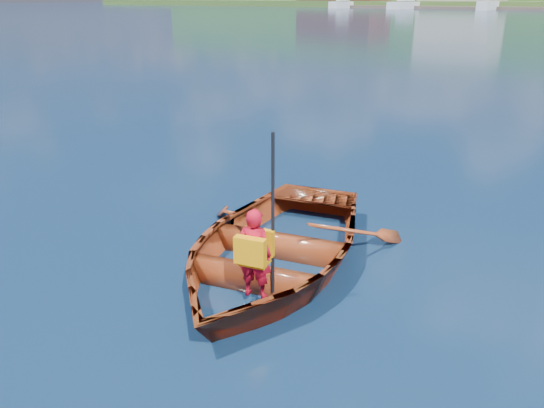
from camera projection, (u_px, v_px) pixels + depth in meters
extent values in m
plane|color=#0E223B|center=(243.00, 273.00, 6.51)|extent=(600.00, 600.00, 0.00)
imported|color=#6E380B|center=(272.00, 246.00, 6.60)|extent=(3.84, 4.66, 0.84)
imported|color=#B0091D|center=(255.00, 254.00, 5.64)|extent=(0.43, 0.33, 1.03)
cube|color=orange|center=(250.00, 251.00, 5.51)|extent=(0.35, 0.18, 0.30)
cube|color=orange|center=(259.00, 242.00, 5.71)|extent=(0.35, 0.17, 0.30)
cube|color=orange|center=(255.00, 261.00, 5.68)|extent=(0.35, 0.29, 0.05)
cylinder|color=black|center=(273.00, 216.00, 5.58)|extent=(0.04, 0.04, 1.81)
cube|color=silver|center=(341.00, 5.00, 156.93)|extent=(2.84, 10.15, 2.09)
cube|color=silver|center=(403.00, 6.00, 146.16)|extent=(3.87, 13.81, 2.09)
cube|color=silver|center=(488.00, 6.00, 133.73)|extent=(2.85, 10.18, 2.39)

